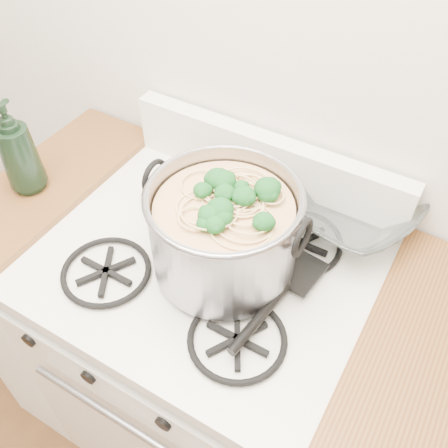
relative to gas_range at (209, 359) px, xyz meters
The scene contains 6 objects.
gas_range is the anchor object (origin of this frame).
counter_left 0.51m from the gas_range, behind, with size 0.25×0.65×0.92m.
stock_pot 0.59m from the gas_range, ahead, with size 0.35×0.32×0.22m.
spatula 0.54m from the gas_range, 16.72° to the left, with size 0.29×0.31×0.02m, color black, non-canonical shape.
glass_bowl 0.62m from the gas_range, 49.15° to the left, with size 0.13×0.13×0.03m, color white.
bottle 0.80m from the gas_range, behind, with size 0.10×0.10×0.25m, color black.
Camera 1 is at (0.41, 0.65, 1.80)m, focal length 40.00 mm.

